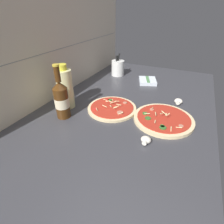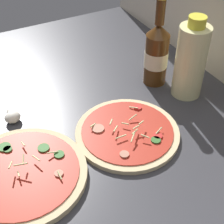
{
  "view_description": "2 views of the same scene",
  "coord_description": "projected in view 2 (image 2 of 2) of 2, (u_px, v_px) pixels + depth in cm",
  "views": [
    {
      "loc": [
        -83.6,
        -28.27,
        51.81
      ],
      "look_at": [
        -16.83,
        3.08,
        6.66
      ],
      "focal_mm": 28.0,
      "sensor_mm": 36.0,
      "label": 1
    },
    {
      "loc": [
        46.7,
        -26.26,
        63.99
      ],
      "look_at": [
        -11.85,
        4.8,
        8.29
      ],
      "focal_mm": 55.0,
      "sensor_mm": 36.0,
      "label": 2
    }
  ],
  "objects": [
    {
      "name": "pizza_far",
      "position": [
        127.0,
        133.0,
        0.88
      ],
      "size": [
        26.82,
        26.82,
        4.18
      ],
      "color": "beige",
      "rests_on": "counter_slab"
    },
    {
      "name": "oil_bottle",
      "position": [
        191.0,
        61.0,
        0.95
      ],
      "size": [
        8.65,
        8.65,
        24.13
      ],
      "color": "beige",
      "rests_on": "counter_slab"
    },
    {
      "name": "beer_bottle",
      "position": [
        156.0,
        53.0,
        1.01
      ],
      "size": [
        7.08,
        7.08,
        27.2
      ],
      "color": "#47280F",
      "rests_on": "counter_slab"
    },
    {
      "name": "counter_slab",
      "position": [
        118.0,
        169.0,
        0.81
      ],
      "size": [
        160.0,
        90.0,
        2.5
      ],
      "color": "#38383D",
      "rests_on": "ground"
    },
    {
      "name": "pizza_near",
      "position": [
        22.0,
        174.0,
        0.77
      ],
      "size": [
        29.52,
        29.52,
        4.92
      ],
      "color": "beige",
      "rests_on": "counter_slab"
    },
    {
      "name": "mushroom_left",
      "position": [
        12.0,
        117.0,
        0.92
      ],
      "size": [
        4.55,
        4.33,
        3.03
      ],
      "color": "white",
      "rests_on": "counter_slab"
    }
  ]
}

